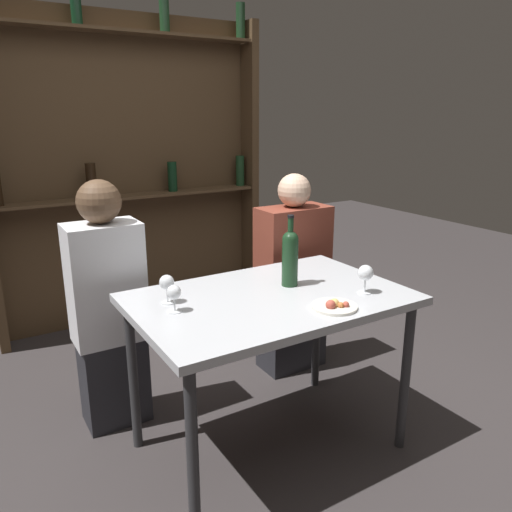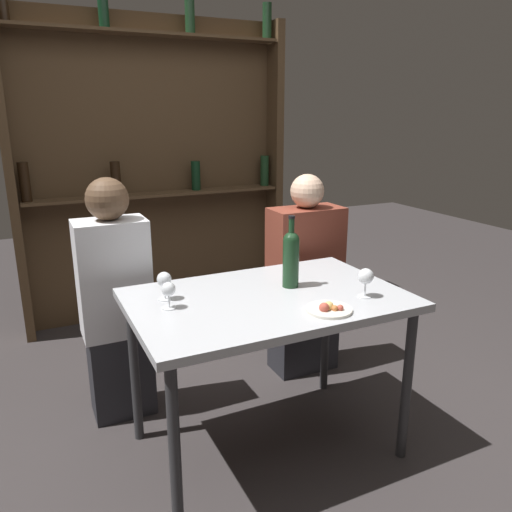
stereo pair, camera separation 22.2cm
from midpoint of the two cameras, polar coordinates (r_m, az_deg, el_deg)
ground_plane at (r=2.54m, az=3.88°, el=-20.90°), size 10.00×10.00×0.00m
dining_table at (r=2.20m, az=4.22°, el=-6.41°), size 1.18×0.77×0.76m
wine_rack_wall at (r=3.77m, az=-9.86°, el=10.15°), size 1.99×0.21×2.30m
wine_bottle at (r=2.25m, az=6.84°, el=-0.08°), size 0.07×0.07×0.33m
wine_glass_0 at (r=2.20m, az=15.28°, el=-2.40°), size 0.07×0.07×0.13m
wine_glass_1 at (r=2.02m, az=-6.89°, el=-4.00°), size 0.06×0.06×0.11m
wine_glass_2 at (r=2.11m, az=-7.51°, el=-2.83°), size 0.06×0.06×0.12m
food_plate_0 at (r=2.04m, az=11.44°, el=-6.01°), size 0.19×0.19×0.04m
seated_person_left at (r=2.58m, az=-13.35°, el=-5.68°), size 0.34×0.22×1.24m
seated_person_right at (r=2.99m, az=7.71°, el=-2.99°), size 0.42×0.22×1.20m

